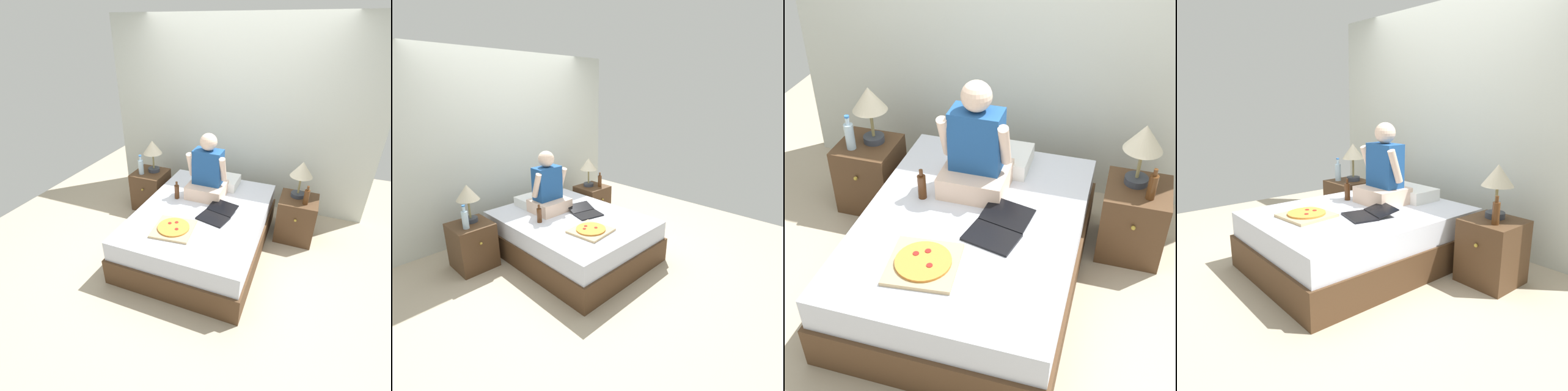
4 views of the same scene
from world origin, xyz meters
The scene contains 14 objects.
ground_plane centered at (0.00, 0.00, 0.00)m, with size 5.67×5.67×0.00m, color tan.
wall_back centered at (0.00, 1.31, 1.25)m, with size 3.67×0.12×2.50m, color silver.
bed centered at (0.00, 0.00, 0.25)m, with size 1.42×1.90×0.51m.
nightstand_left centered at (-1.01, 0.61, 0.27)m, with size 0.44×0.47×0.55m.
lamp_on_left_nightstand centered at (-0.97, 0.66, 0.87)m, with size 0.26×0.26×0.45m.
water_bottle centered at (-1.09, 0.52, 0.66)m, with size 0.07×0.07×0.28m.
nightstand_right centered at (1.01, 0.61, 0.27)m, with size 0.44×0.47×0.55m.
lamp_on_right_nightstand centered at (0.98, 0.66, 0.87)m, with size 0.26×0.26×0.45m.
beer_bottle centered at (1.08, 0.51, 0.64)m, with size 0.06×0.06×0.23m.
pillow centered at (-0.02, 0.67, 0.57)m, with size 0.52×0.34×0.12m, color white.
person_seated centered at (-0.06, 0.35, 0.80)m, with size 0.47×0.40×0.78m.
laptop centered at (0.19, -0.07, 0.53)m, with size 0.40×0.48×0.07m.
pizza_box centered at (-0.13, -0.47, 0.53)m, with size 0.44×0.44×0.05m.
beer_bottle_on_bed centered at (-0.38, 0.14, 0.61)m, with size 0.06×0.06×0.22m.
Camera 3 is at (0.82, -2.55, 2.70)m, focal length 50.00 mm.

